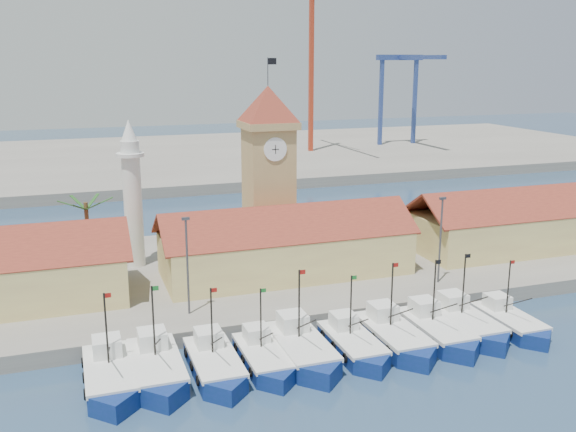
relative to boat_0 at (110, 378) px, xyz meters
name	(u,v)px	position (x,y,z in m)	size (l,w,h in m)	color
ground	(366,366)	(19.62, -3.15, -0.79)	(400.00, 400.00, 0.00)	navy
quay	(274,268)	(19.62, 20.85, -0.04)	(140.00, 32.00, 1.50)	gray
terminal	(164,159)	(19.62, 106.85, 0.21)	(240.00, 80.00, 2.00)	gray
boat_0	(110,378)	(0.00, 0.00, 0.00)	(3.68, 10.07, 7.62)	navy
boat_1	(157,370)	(3.51, 0.13, 0.01)	(3.72, 10.20, 7.72)	navy
boat_2	(215,366)	(7.87, -0.65, -0.03)	(3.52, 9.64, 7.30)	navy
boat_3	(264,359)	(11.85, -0.63, -0.09)	(3.26, 8.94, 6.77)	navy
boat_4	(303,351)	(15.22, -0.45, 0.03)	(3.81, 10.45, 7.91)	navy
boat_5	(354,346)	(19.65, -0.80, -0.06)	(3.39, 9.28, 7.02)	navy
boat_6	(395,338)	(23.58, -0.64, 0.00)	(3.70, 10.13, 7.67)	navy
boat_7	(438,332)	(27.69, -0.75, -0.01)	(3.64, 9.96, 7.54)	navy
boat_8	(467,325)	(31.01, -0.28, 0.00)	(3.67, 10.05, 7.61)	navy
boat_9	(511,324)	(35.13, -1.11, -0.08)	(3.29, 9.02, 6.82)	navy
hall_center	(286,251)	(19.62, 16.85, 3.20)	(27.04, 10.13, 7.61)	#E8D97F
hall_right	(531,226)	(51.62, 16.85, 3.20)	(31.20, 10.13, 7.61)	#E8D97F
clock_tower	(268,169)	(19.62, 22.85, 11.17)	(5.80, 5.80, 22.70)	tan
minaret	(132,193)	(4.62, 24.85, 8.94)	(3.00, 3.00, 16.30)	silver
palm_tree	(88,233)	(-0.38, 22.85, 5.46)	(5.60, 5.03, 8.39)	brown
lamp_posts	(318,248)	(20.12, 8.85, 5.69)	(80.70, 0.25, 9.03)	#3F3F44
crane_red_right	(314,44)	(55.10, 100.08, 26.66)	(1.00, 35.81, 45.39)	#AE321A
gantry	(405,75)	(81.62, 103.50, 19.25)	(13.00, 22.00, 23.20)	navy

